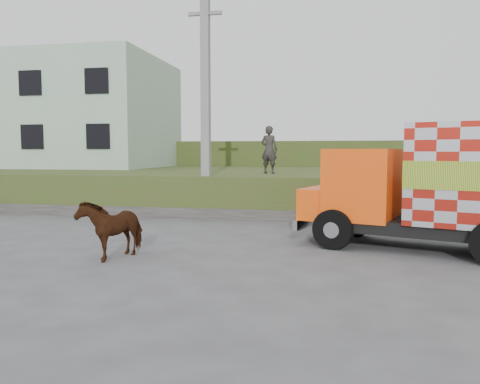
% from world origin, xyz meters
% --- Properties ---
extents(ground, '(120.00, 120.00, 0.00)m').
position_xyz_m(ground, '(0.00, 0.00, 0.00)').
color(ground, '#474749').
rests_on(ground, ground).
extents(embankment, '(40.00, 12.00, 1.50)m').
position_xyz_m(embankment, '(0.00, 10.00, 0.75)').
color(embankment, '#2B501A').
rests_on(embankment, ground).
extents(embankment_far, '(40.00, 12.00, 3.00)m').
position_xyz_m(embankment_far, '(0.00, 22.00, 1.50)').
color(embankment_far, '#2B501A').
rests_on(embankment_far, ground).
extents(retaining_strip, '(16.00, 0.50, 0.40)m').
position_xyz_m(retaining_strip, '(-2.00, 4.20, 0.20)').
color(retaining_strip, '#595651').
rests_on(retaining_strip, ground).
extents(building, '(10.00, 8.00, 6.00)m').
position_xyz_m(building, '(-11.00, 13.00, 4.50)').
color(building, '#A3BFA4').
rests_on(building, embankment).
extents(utility_pole, '(1.20, 0.30, 8.00)m').
position_xyz_m(utility_pole, '(-1.00, 4.60, 4.08)').
color(utility_pole, gray).
rests_on(utility_pole, ground).
extents(cargo_truck, '(7.12, 4.20, 3.03)m').
position_xyz_m(cargo_truck, '(6.43, -0.07, 1.56)').
color(cargo_truck, black).
rests_on(cargo_truck, ground).
extents(cow, '(1.17, 1.73, 1.34)m').
position_xyz_m(cow, '(-1.40, -2.00, 0.67)').
color(cow, black).
rests_on(cow, ground).
extents(pedestrian, '(0.80, 0.63, 1.91)m').
position_xyz_m(pedestrian, '(0.96, 7.04, 2.45)').
color(pedestrian, '#2F2D2A').
rests_on(pedestrian, embankment).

